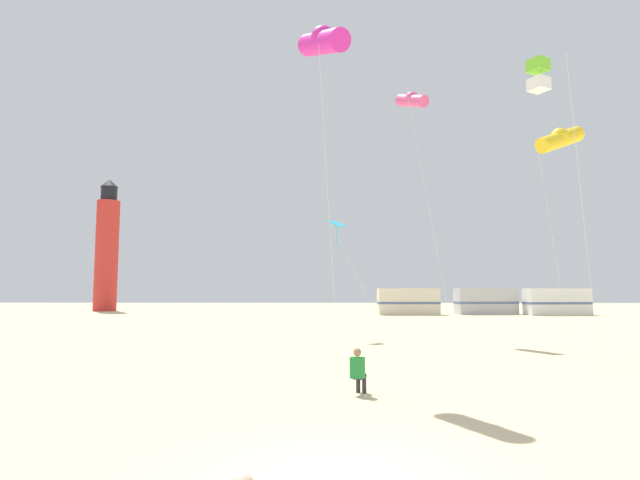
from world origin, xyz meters
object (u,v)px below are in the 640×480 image
at_px(kite_tube_rainbow, 412,100).
at_px(rv_van_cream, 408,302).
at_px(kite_box_lime, 539,76).
at_px(kite_tube_magenta, 323,42).
at_px(rv_van_white, 557,302).
at_px(kite_flyer_standing, 358,370).
at_px(kite_tube_gold, 560,139).
at_px(kite_diamond_cyan, 338,228).
at_px(rv_van_silver, 486,301).
at_px(lighthouse_distant, 107,249).

bearing_deg(kite_tube_rainbow, rv_van_cream, 82.22).
xyz_separation_m(kite_box_lime, kite_tube_rainbow, (-2.69, 11.12, 3.30)).
xyz_separation_m(kite_tube_magenta, rv_van_white, (24.13, 39.86, -8.86)).
relative_size(kite_tube_magenta, rv_van_white, 1.68).
height_order(kite_flyer_standing, kite_tube_gold, kite_tube_gold).
xyz_separation_m(kite_diamond_cyan, kite_tube_gold, (9.72, -6.00, 3.21)).
distance_m(rv_van_cream, rv_van_silver, 8.70).
relative_size(kite_tube_rainbow, rv_van_cream, 2.20).
xyz_separation_m(rv_van_cream, rv_van_silver, (8.61, 1.27, 0.00)).
distance_m(kite_flyer_standing, rv_van_white, 47.89).
bearing_deg(lighthouse_distant, rv_van_cream, -14.41).
height_order(kite_box_lime, kite_tube_magenta, kite_tube_magenta).
relative_size(kite_diamond_cyan, kite_tube_rainbow, 0.46).
xyz_separation_m(kite_flyer_standing, rv_van_cream, (7.72, 42.43, 0.78)).
height_order(kite_tube_rainbow, lighthouse_distant, lighthouse_distant).
bearing_deg(kite_diamond_cyan, rv_van_cream, 73.70).
relative_size(kite_flyer_standing, kite_tube_magenta, 0.11).
distance_m(kite_tube_gold, rv_van_white, 36.24).
distance_m(lighthouse_distant, rv_van_white, 53.49).
height_order(kite_flyer_standing, rv_van_white, rv_van_white).
bearing_deg(lighthouse_distant, kite_tube_rainbow, -47.50).
distance_m(kite_tube_rainbow, kite_tube_magenta, 15.04).
relative_size(kite_tube_gold, kite_tube_magenta, 0.91).
height_order(kite_tube_magenta, rv_van_cream, kite_tube_magenta).
xyz_separation_m(kite_tube_rainbow, kite_tube_magenta, (-4.99, -13.80, -3.31)).
bearing_deg(rv_van_silver, lighthouse_distant, 165.29).
distance_m(kite_box_lime, kite_tube_gold, 5.42).
xyz_separation_m(kite_tube_gold, rv_van_white, (13.72, 32.60, -7.89)).
height_order(kite_tube_gold, rv_van_cream, kite_tube_gold).
relative_size(kite_tube_rainbow, lighthouse_distant, 0.85).
relative_size(kite_box_lime, lighthouse_distant, 0.65).
distance_m(lighthouse_distant, rv_van_cream, 38.38).
xyz_separation_m(kite_diamond_cyan, rv_van_silver, (16.55, 28.43, -4.68)).
bearing_deg(lighthouse_distant, rv_van_white, -10.82).
height_order(kite_diamond_cyan, kite_tube_rainbow, kite_tube_rainbow).
xyz_separation_m(kite_flyer_standing, kite_tube_rainbow, (4.09, 15.82, 12.94)).
relative_size(kite_tube_rainbow, rv_van_silver, 2.16).
bearing_deg(kite_tube_magenta, kite_box_lime, 19.25).
bearing_deg(rv_van_cream, kite_box_lime, -92.48).
relative_size(kite_diamond_cyan, rv_van_silver, 0.99).
bearing_deg(rv_van_silver, rv_van_cream, -176.10).
height_order(kite_tube_gold, kite_tube_rainbow, kite_tube_rainbow).
relative_size(rv_van_cream, rv_van_silver, 0.98).
distance_m(rv_van_cream, rv_van_white, 15.52).
xyz_separation_m(rv_van_cream, rv_van_white, (15.51, -0.56, 0.00)).
relative_size(kite_flyer_standing, kite_tube_rainbow, 0.08).
bearing_deg(kite_tube_magenta, kite_flyer_standing, -65.88).
xyz_separation_m(kite_box_lime, kite_tube_magenta, (-7.68, -2.68, -0.00)).
xyz_separation_m(kite_flyer_standing, lighthouse_distant, (-28.93, 51.85, 7.22)).
bearing_deg(lighthouse_distant, rv_van_silver, -10.20).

